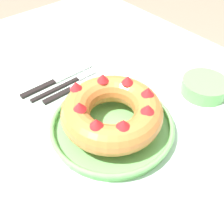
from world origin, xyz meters
TOP-DOWN VIEW (x-y plane):
  - dining_table at (0.00, 0.00)m, footprint 1.54×1.13m
  - serving_dish at (-0.02, 0.02)m, footprint 0.30×0.30m
  - bundt_cake at (-0.02, 0.02)m, footprint 0.24×0.24m
  - fork at (-0.24, 0.04)m, footprint 0.02×0.22m
  - serving_knife at (-0.27, 0.00)m, footprint 0.02×0.24m
  - cake_knife at (-0.21, 0.02)m, footprint 0.02×0.20m
  - side_bowl at (0.04, 0.31)m, footprint 0.13×0.13m
  - napkin at (0.24, 0.07)m, footprint 0.16×0.12m

SIDE VIEW (x-z plane):
  - dining_table at x=0.00m, z-range 0.30..1.04m
  - napkin at x=0.24m, z-range 0.74..0.75m
  - fork at x=-0.24m, z-range 0.74..0.75m
  - cake_knife at x=-0.21m, z-range 0.74..0.75m
  - serving_knife at x=-0.27m, z-range 0.74..0.75m
  - serving_dish at x=-0.02m, z-range 0.74..0.77m
  - side_bowl at x=0.04m, z-range 0.74..0.78m
  - bundt_cake at x=-0.02m, z-range 0.76..0.85m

